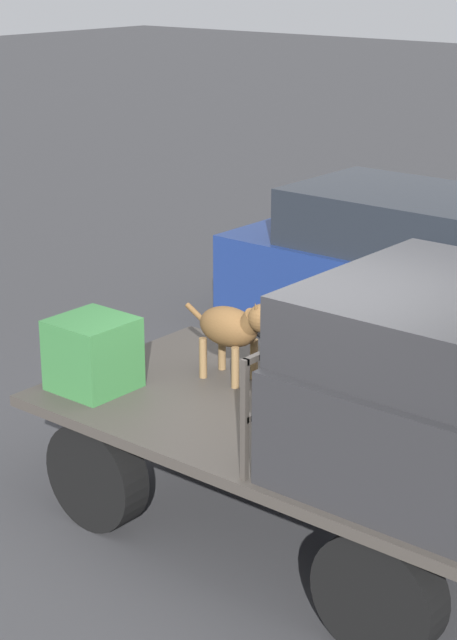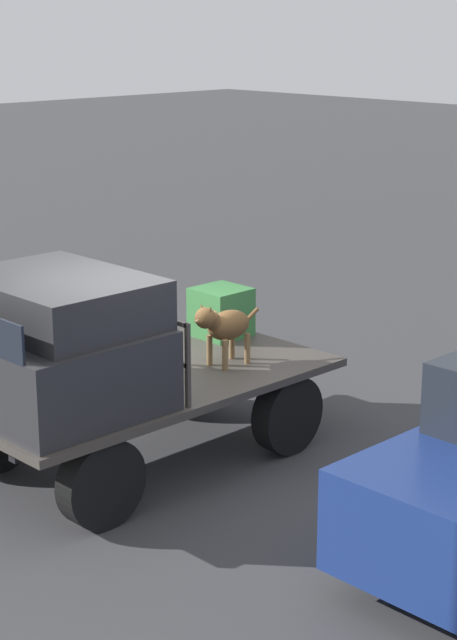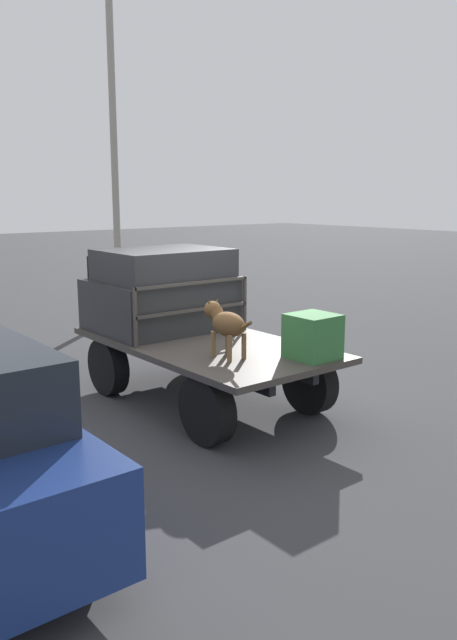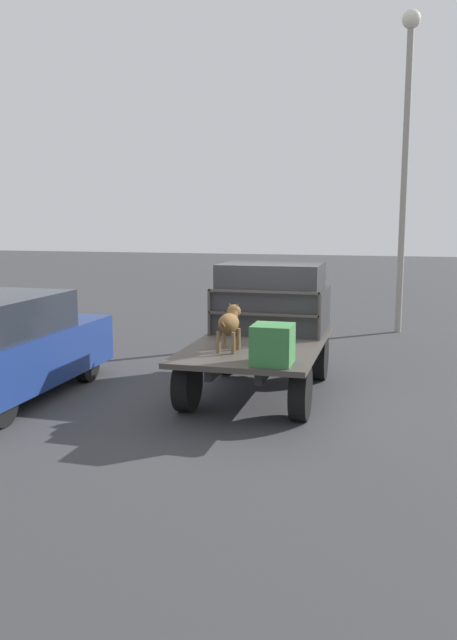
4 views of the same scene
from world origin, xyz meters
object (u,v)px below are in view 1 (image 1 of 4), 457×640
at_px(dog, 236,327).
at_px(parked_sedan, 415,272).
at_px(cargo_crate, 93,354).
at_px(flatbed_truck, 300,453).

distance_m(dog, parked_sedan, 3.61).
height_order(dog, cargo_crate, dog).
bearing_deg(dog, flatbed_truck, -21.16).
distance_m(flatbed_truck, cargo_crate, 1.70).
bearing_deg(parked_sedan, cargo_crate, -86.39).
relative_size(flatbed_truck, dog, 4.28).
height_order(dog, parked_sedan, parked_sedan).
relative_size(dog, cargo_crate, 1.65).
xyz_separation_m(dog, cargo_crate, (-0.72, -0.79, -0.16)).
height_order(flatbed_truck, parked_sedan, parked_sedan).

